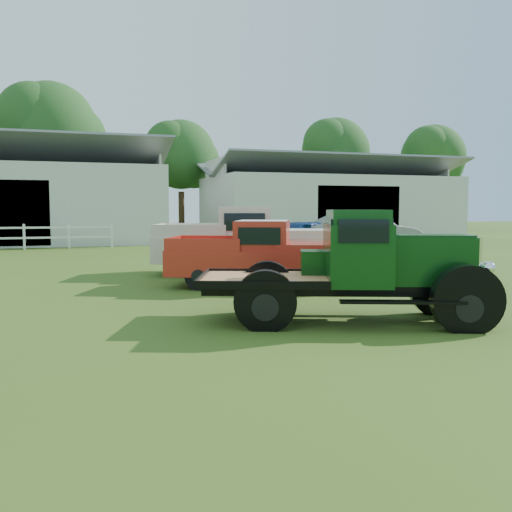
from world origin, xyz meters
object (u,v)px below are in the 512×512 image
object	(u,v)px
vintage_flatbed	(351,266)
misc_car_blue	(311,237)
red_pickup	(259,253)
misc_car_grey	(363,234)
white_pickup	(243,241)

from	to	relation	value
vintage_flatbed	misc_car_blue	size ratio (longest dim) A/B	1.11
red_pickup	misc_car_grey	distance (m)	11.20
vintage_flatbed	red_pickup	distance (m)	4.55
misc_car_blue	misc_car_grey	bearing A→B (deg)	-119.62
red_pickup	misc_car_blue	distance (m)	10.28
white_pickup	red_pickup	bearing A→B (deg)	-78.90
vintage_flatbed	red_pickup	xyz separation A→B (m)	(-0.11, 4.54, -0.12)
red_pickup	vintage_flatbed	bearing A→B (deg)	-63.80
white_pickup	misc_car_blue	distance (m)	7.76
misc_car_grey	white_pickup	bearing A→B (deg)	122.07
white_pickup	misc_car_blue	size ratio (longest dim) A/B	1.21
misc_car_blue	white_pickup	bearing A→B (deg)	124.31
red_pickup	misc_car_grey	bearing A→B (deg)	72.83
red_pickup	misc_car_grey	xyz separation A→B (m)	(7.50, 8.32, 0.02)
misc_car_blue	misc_car_grey	xyz separation A→B (m)	(2.21, -0.50, 0.11)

